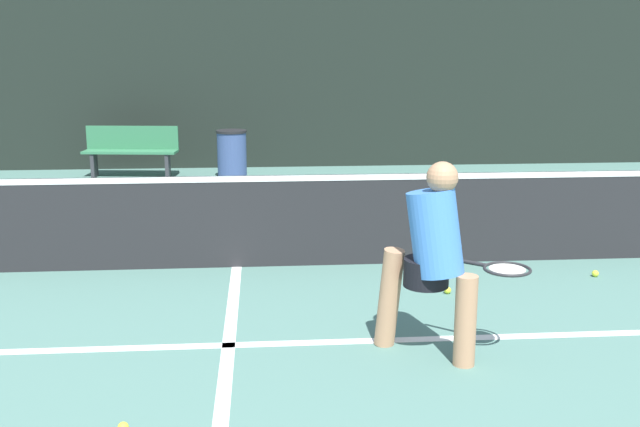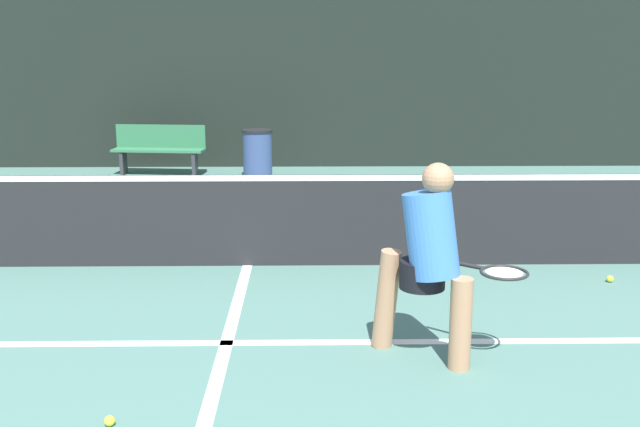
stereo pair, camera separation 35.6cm
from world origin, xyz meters
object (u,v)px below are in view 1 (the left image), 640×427
(player_practicing, at_px, (433,254))
(parked_car, at_px, (351,112))
(courtside_bench, at_px, (131,150))
(trash_bin, at_px, (232,155))

(player_practicing, xyz_separation_m, parked_car, (0.94, 12.78, -0.16))
(parked_car, bearing_deg, courtside_bench, -131.31)
(courtside_bench, height_order, trash_bin, courtside_bench)
(player_practicing, bearing_deg, trash_bin, 142.20)
(parked_car, bearing_deg, trash_bin, -116.41)
(courtside_bench, xyz_separation_m, parked_car, (4.37, 4.97, 0.15))
(player_practicing, distance_m, trash_bin, 7.64)
(player_practicing, bearing_deg, courtside_bench, 152.97)
(player_practicing, height_order, parked_car, parked_car)
(player_practicing, xyz_separation_m, trash_bin, (-1.71, 7.44, -0.36))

